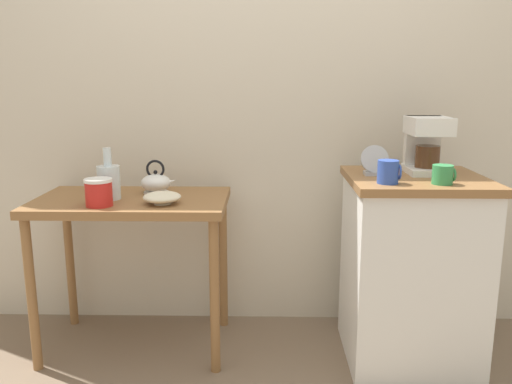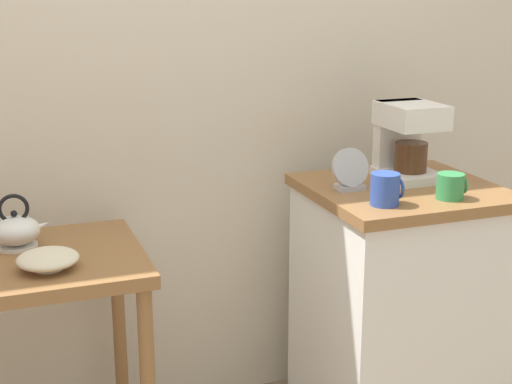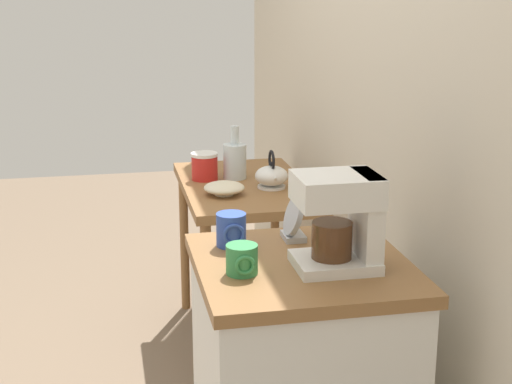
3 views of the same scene
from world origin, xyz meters
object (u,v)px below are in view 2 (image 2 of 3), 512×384
Objects in this scene: bowl_stoneware at (48,259)px; coffee_maker at (407,137)px; mug_blue at (386,189)px; table_clock at (350,172)px; teakettle at (16,230)px; mug_tall_green at (451,186)px.

bowl_stoneware is 0.66× the size of coffee_maker.
bowl_stoneware is 1.75× the size of mug_blue.
teakettle is at bearing 170.98° from table_clock.
mug_blue is at bearing -130.62° from coffee_maker.
mug_blue reaches higher than teakettle.
mug_blue is (-0.23, -0.27, -0.09)m from coffee_maker.
teakettle is at bearing 161.31° from mug_blue.
mug_tall_green is at bearing -6.85° from bowl_stoneware.
mug_blue is 0.19m from table_clock.
table_clock reaches higher than bowl_stoneware.
teakettle is (-0.07, 0.22, 0.02)m from bowl_stoneware.
mug_tall_green is (1.27, -0.37, 0.11)m from teakettle.
coffee_maker is at bearing 16.65° from table_clock.
table_clock is (-0.25, -0.07, -0.08)m from coffee_maker.
teakettle is at bearing 164.02° from mug_tall_green.
mug_tall_green is at bearing -91.10° from coffee_maker.
coffee_maker is (1.21, 0.13, 0.24)m from bowl_stoneware.
coffee_maker is at bearing 49.38° from mug_blue.
mug_blue is at bearing 177.58° from mug_tall_green.
mug_tall_green reaches higher than bowl_stoneware.
bowl_stoneware is 0.97× the size of teakettle.
teakettle is 1.30× the size of table_clock.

